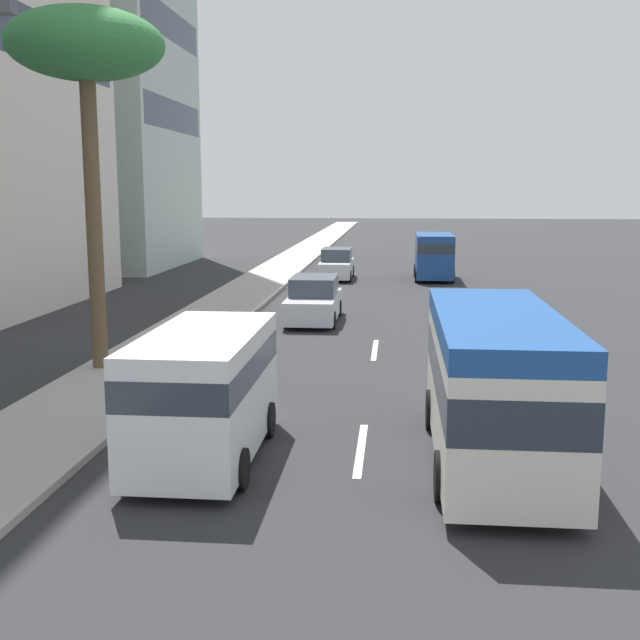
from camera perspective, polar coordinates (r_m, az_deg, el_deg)
ground_plane at (r=33.95m, az=4.43°, el=0.95°), size 198.00×198.00×0.00m
sidewalk_right at (r=34.70m, az=-6.50°, el=1.23°), size 162.00×3.07×0.15m
lane_stripe_mid at (r=15.64m, az=2.97°, el=-9.32°), size 3.20×0.16×0.01m
lane_stripe_far at (r=24.94m, az=3.99°, el=-2.17°), size 3.20×0.16×0.01m
car_lead at (r=44.09m, az=1.21°, el=4.01°), size 4.24×1.80×1.71m
minibus_second at (r=14.88m, az=12.55°, el=-4.30°), size 6.80×2.33×2.83m
van_third at (r=14.88m, az=-8.35°, el=-4.82°), size 4.83×2.11×2.44m
van_fourth at (r=44.19m, az=8.25°, el=4.76°), size 4.62×2.12×2.53m
car_fifth at (r=30.06m, az=-0.44°, el=1.42°), size 4.69×1.89×1.72m
palm_tree at (r=22.49m, az=-16.58°, el=18.07°), size 4.10×4.10×9.52m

